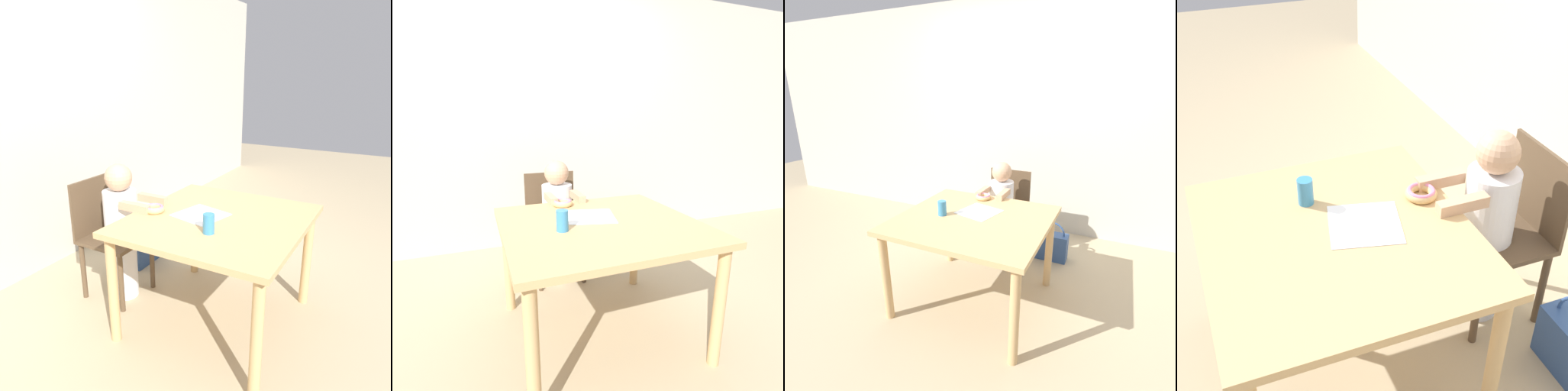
% 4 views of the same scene
% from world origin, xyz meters
% --- Properties ---
extents(ground_plane, '(12.00, 12.00, 0.00)m').
position_xyz_m(ground_plane, '(0.00, 0.00, 0.00)').
color(ground_plane, tan).
extents(wall_back, '(8.00, 0.05, 2.50)m').
position_xyz_m(wall_back, '(0.00, 1.55, 1.25)').
color(wall_back, beige).
rests_on(wall_back, ground_plane).
extents(dining_table, '(1.06, 0.99, 0.70)m').
position_xyz_m(dining_table, '(0.00, 0.00, 0.61)').
color(dining_table, tan).
rests_on(dining_table, ground_plane).
extents(chair, '(0.41, 0.40, 0.83)m').
position_xyz_m(chair, '(-0.06, 0.82, 0.44)').
color(chair, brown).
rests_on(chair, ground_plane).
extents(child_figure, '(0.24, 0.42, 0.96)m').
position_xyz_m(child_figure, '(-0.06, 0.70, 0.50)').
color(child_figure, white).
rests_on(child_figure, ground_plane).
extents(donut, '(0.13, 0.13, 0.04)m').
position_xyz_m(donut, '(-0.10, 0.39, 0.72)').
color(donut, '#DBB270').
rests_on(donut, dining_table).
extents(napkin, '(0.33, 0.33, 0.00)m').
position_xyz_m(napkin, '(-0.01, 0.12, 0.71)').
color(napkin, white).
rests_on(napkin, dining_table).
extents(handbag, '(0.32, 0.14, 0.39)m').
position_xyz_m(handbag, '(0.40, 0.88, 0.14)').
color(handbag, '#2D4C84').
rests_on(handbag, ground_plane).
extents(cup, '(0.06, 0.06, 0.11)m').
position_xyz_m(cup, '(-0.23, -0.05, 0.76)').
color(cup, teal).
rests_on(cup, dining_table).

